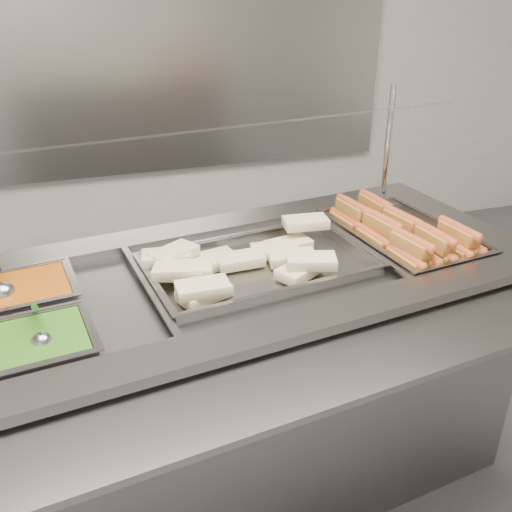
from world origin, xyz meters
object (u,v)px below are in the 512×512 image
object	(u,v)px
steam_counter	(243,380)
ladle	(3,291)
pan_hotdogs	(401,241)
pan_wraps	(259,269)
sneeze_guard	(212,134)
serving_spoon	(41,336)

from	to	relation	value
steam_counter	ladle	xyz separation A→B (m)	(-0.69, 0.04, 0.46)
steam_counter	pan_hotdogs	size ratio (longest dim) A/B	3.34
pan_wraps	ladle	distance (m)	0.76
sneeze_guard	pan_wraps	world-z (taller)	sneeze_guard
steam_counter	pan_wraps	xyz separation A→B (m)	(0.06, 0.01, 0.42)
sneeze_guard	ladle	distance (m)	0.78
pan_wraps	sneeze_guard	bearing A→B (deg)	112.84
serving_spoon	sneeze_guard	bearing A→B (deg)	38.42
sneeze_guard	serving_spoon	xyz separation A→B (m)	(-0.56, -0.44, -0.35)
pan_hotdogs	steam_counter	bearing A→B (deg)	-172.51
pan_hotdogs	sneeze_guard	bearing A→B (deg)	168.21
pan_hotdogs	ladle	size ratio (longest dim) A/B	3.08
steam_counter	ladle	world-z (taller)	ladle
ladle	steam_counter	bearing A→B (deg)	-3.30
pan_wraps	ladle	bearing A→B (deg)	177.55
sneeze_guard	serving_spoon	world-z (taller)	sneeze_guard
steam_counter	pan_wraps	world-z (taller)	pan_wraps
steam_counter	serving_spoon	distance (m)	0.78
pan_hotdogs	pan_wraps	size ratio (longest dim) A/B	0.81
pan_hotdogs	pan_wraps	xyz separation A→B (m)	(-0.56, -0.07, 0.01)
sneeze_guard	ladle	bearing A→B (deg)	-165.19
sneeze_guard	pan_wraps	xyz separation A→B (m)	(0.09, -0.21, -0.39)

